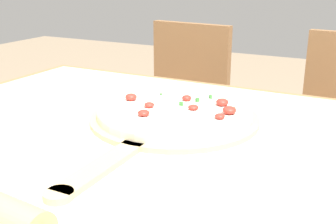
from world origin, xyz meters
TOP-DOWN VIEW (x-y plane):
  - dining_table at (0.00, 0.00)m, footprint 1.36×1.05m
  - towel_cloth at (0.00, 0.00)m, footprint 1.28×0.97m
  - pizza_peel at (-0.00, 0.11)m, footprint 0.40×0.64m
  - pizza at (-0.00, 0.13)m, footprint 0.37×0.37m
  - chair_left at (-0.35, 0.89)m, footprint 0.44×0.44m

SIDE VIEW (x-z plane):
  - chair_left at x=-0.35m, z-range 0.07..0.96m
  - dining_table at x=0.00m, z-range 0.28..1.04m
  - towel_cloth at x=0.00m, z-range 0.76..0.76m
  - pizza_peel at x=0.00m, z-range 0.76..0.78m
  - pizza at x=0.00m, z-range 0.77..0.81m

